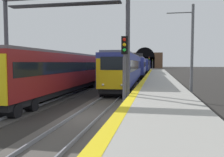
% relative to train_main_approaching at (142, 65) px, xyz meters
% --- Properties ---
extents(ground_plane, '(320.00, 320.00, 0.00)m').
position_rel_train_main_approaching_xyz_m(ground_plane, '(-48.84, 0.00, -2.31)').
color(ground_plane, '#282623').
extents(platform_right, '(112.00, 3.87, 1.07)m').
position_rel_train_main_approaching_xyz_m(platform_right, '(-48.84, -4.00, -1.77)').
color(platform_right, '#9E9B93').
rests_on(platform_right, ground_plane).
extents(platform_right_edge_strip, '(112.00, 0.50, 0.01)m').
position_rel_train_main_approaching_xyz_m(platform_right_edge_strip, '(-48.84, -2.31, -1.24)').
color(platform_right_edge_strip, yellow).
rests_on(platform_right_edge_strip, platform_right).
extents(track_main_line, '(160.00, 2.89, 0.21)m').
position_rel_train_main_approaching_xyz_m(track_main_line, '(-48.84, 0.00, -2.26)').
color(track_main_line, '#4C4742').
rests_on(track_main_line, ground_plane).
extents(track_adjacent_line, '(160.00, 3.06, 0.21)m').
position_rel_train_main_approaching_xyz_m(track_adjacent_line, '(-48.84, 4.85, -2.27)').
color(track_adjacent_line, '#383533').
rests_on(track_adjacent_line, ground_plane).
extents(train_main_approaching, '(85.59, 3.23, 4.95)m').
position_rel_train_main_approaching_xyz_m(train_main_approaching, '(0.00, 0.00, 0.00)').
color(train_main_approaching, navy).
rests_on(train_main_approaching, ground_plane).
extents(train_adjacent_platform, '(59.66, 3.01, 4.83)m').
position_rel_train_main_approaching_xyz_m(train_adjacent_platform, '(-20.80, 4.85, -0.07)').
color(train_adjacent_platform, maroon).
rests_on(train_adjacent_platform, ground_plane).
extents(railway_signal_near, '(0.39, 0.38, 4.57)m').
position_rel_train_main_approaching_xyz_m(railway_signal_near, '(-47.25, -1.83, 0.49)').
color(railway_signal_near, '#4C4C54').
rests_on(railway_signal_near, ground_plane).
extents(railway_signal_mid, '(0.39, 0.38, 4.58)m').
position_rel_train_main_approaching_xyz_m(railway_signal_mid, '(0.97, -1.83, 0.49)').
color(railway_signal_mid, '#4C4C54').
rests_on(railway_signal_mid, ground_plane).
extents(railway_signal_far, '(0.39, 0.38, 4.78)m').
position_rel_train_main_approaching_xyz_m(railway_signal_far, '(56.18, -1.83, 0.61)').
color(railway_signal_far, '#4C4C54').
rests_on(railway_signal_far, ground_plane).
extents(overhead_signal_gantry, '(0.70, 8.86, 7.66)m').
position_rel_train_main_approaching_xyz_m(overhead_signal_gantry, '(-46.03, 2.42, 3.45)').
color(overhead_signal_gantry, '#3F3F47').
rests_on(overhead_signal_gantry, ground_plane).
extents(tunnel_portal, '(2.39, 18.73, 11.03)m').
position_rel_train_main_approaching_xyz_m(tunnel_portal, '(67.18, 2.42, 1.86)').
color(tunnel_portal, brown).
rests_on(tunnel_portal, ground_plane).
extents(catenary_mast_near, '(0.22, 2.04, 7.41)m').
position_rel_train_main_approaching_xyz_m(catenary_mast_near, '(-42.21, -6.31, 1.50)').
color(catenary_mast_near, '#595B60').
rests_on(catenary_mast_near, ground_plane).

